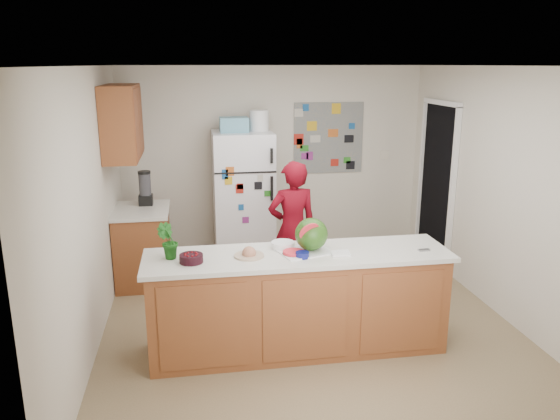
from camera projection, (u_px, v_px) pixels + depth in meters
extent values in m
cube|color=brown|center=(307.00, 323.00, 5.50)|extent=(4.00, 4.50, 0.02)
cube|color=beige|center=(273.00, 161.00, 7.33)|extent=(4.00, 0.02, 2.50)
cube|color=beige|center=(89.00, 211.00, 4.86)|extent=(0.02, 4.50, 2.50)
cube|color=beige|center=(504.00, 194.00, 5.49)|extent=(0.02, 4.50, 2.50)
cube|color=white|center=(311.00, 65.00, 4.85)|extent=(4.00, 4.50, 0.02)
cube|color=black|center=(437.00, 186.00, 6.93)|extent=(0.03, 0.85, 2.04)
cube|color=brown|center=(298.00, 304.00, 4.88)|extent=(2.60, 0.62, 0.88)
cube|color=silver|center=(298.00, 255.00, 4.76)|extent=(2.68, 0.70, 0.04)
cube|color=brown|center=(143.00, 247.00, 6.41)|extent=(0.60, 0.80, 0.86)
cube|color=silver|center=(141.00, 210.00, 6.29)|extent=(0.64, 0.84, 0.04)
cube|color=brown|center=(122.00, 122.00, 5.96)|extent=(0.35, 1.00, 0.80)
cube|color=silver|center=(243.00, 198.00, 7.00)|extent=(0.75, 0.70, 1.70)
cube|color=#5999B2|center=(234.00, 125.00, 6.74)|extent=(0.35, 0.28, 0.18)
cube|color=slate|center=(329.00, 138.00, 7.35)|extent=(0.95, 0.01, 0.95)
imported|color=maroon|center=(292.00, 229.00, 6.00)|extent=(0.60, 0.43, 1.52)
cylinder|color=black|center=(145.00, 189.00, 6.42)|extent=(0.14, 0.14, 0.38)
cube|color=silver|center=(305.00, 252.00, 4.78)|extent=(0.52, 0.44, 0.01)
sphere|color=#215C1A|center=(311.00, 234.00, 4.77)|extent=(0.29, 0.29, 0.29)
cylinder|color=#D8364D|center=(294.00, 252.00, 4.71)|extent=(0.19, 0.19, 0.02)
cylinder|color=black|center=(191.00, 258.00, 4.52)|extent=(0.21, 0.21, 0.07)
cylinder|color=silver|center=(283.00, 245.00, 4.87)|extent=(0.21, 0.21, 0.06)
cylinder|color=#0D115B|center=(302.00, 255.00, 4.64)|extent=(0.13, 0.13, 0.05)
cylinder|color=beige|center=(249.00, 256.00, 4.67)|extent=(0.32, 0.32, 0.02)
cube|color=silver|center=(340.00, 253.00, 4.72)|extent=(0.17, 0.16, 0.02)
cube|color=gray|center=(424.00, 250.00, 4.82)|extent=(0.10, 0.05, 0.01)
imported|color=#174A14|center=(168.00, 241.00, 4.59)|extent=(0.19, 0.16, 0.31)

